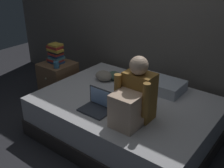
# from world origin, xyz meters

# --- Properties ---
(ground_plane) EXTENTS (8.00, 8.00, 0.00)m
(ground_plane) POSITION_xyz_m (0.00, 0.00, 0.00)
(ground_plane) COLOR #2D2D33
(wall_back) EXTENTS (5.60, 0.10, 2.70)m
(wall_back) POSITION_xyz_m (0.00, 1.20, 1.35)
(wall_back) COLOR #605B56
(wall_back) RESTS_ON ground_plane
(bed) EXTENTS (2.00, 1.50, 0.50)m
(bed) POSITION_xyz_m (0.20, 0.30, 0.24)
(bed) COLOR #332D2B
(bed) RESTS_ON ground_plane
(nightstand) EXTENTS (0.44, 0.46, 0.59)m
(nightstand) POSITION_xyz_m (-1.10, 0.42, 0.29)
(nightstand) COLOR brown
(nightstand) RESTS_ON ground_plane
(person_sitting) EXTENTS (0.39, 0.44, 0.66)m
(person_sitting) POSITION_xyz_m (0.51, -0.02, 0.75)
(person_sitting) COLOR olive
(person_sitting) RESTS_ON bed
(laptop) EXTENTS (0.32, 0.23, 0.22)m
(laptop) POSITION_xyz_m (0.09, -0.08, 0.55)
(laptop) COLOR #333842
(laptop) RESTS_ON bed
(pillow) EXTENTS (0.56, 0.36, 0.13)m
(pillow) POSITION_xyz_m (0.38, 0.75, 0.56)
(pillow) COLOR silver
(pillow) RESTS_ON bed
(book_stack) EXTENTS (0.24, 0.17, 0.28)m
(book_stack) POSITION_xyz_m (-1.12, 0.43, 0.72)
(book_stack) COLOR #284C84
(book_stack) RESTS_ON nightstand
(mug) EXTENTS (0.08, 0.08, 0.09)m
(mug) POSITION_xyz_m (-0.97, 0.30, 0.63)
(mug) COLOR teal
(mug) RESTS_ON nightstand
(clothes_pile) EXTENTS (0.30, 0.29, 0.13)m
(clothes_pile) POSITION_xyz_m (-0.30, 0.58, 0.56)
(clothes_pile) COLOR gray
(clothes_pile) RESTS_ON bed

